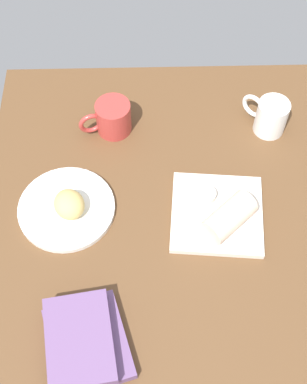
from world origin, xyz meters
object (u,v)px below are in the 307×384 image
Objects in this scene: sauce_cup at (205,195)px; book_stack at (84,342)px; coffee_mug at (270,116)px; scone_pastry at (69,204)px; breakfast_wrap at (229,217)px; second_mug at (112,118)px; square_plate at (217,214)px; round_plate at (67,209)px.

book_stack is at bearing 141.67° from sauce_cup.
coffee_mug reaches higher than book_stack.
sauce_cup is 29.16cm from coffee_mug.
scone_pastry is 37.26cm from breakfast_wrap.
sauce_cup is 32.51cm from second_mug.
breakfast_wrap reaches higher than square_plate.
scone_pastry is 56.53cm from coffee_mug.
square_plate is (-2.40, -36.03, 0.10)cm from round_plate.
round_plate is 27.45cm from second_mug.
breakfast_wrap is 0.57× the size of book_stack.
breakfast_wrap is (-3.27, -2.10, 4.04)cm from square_plate.
book_stack is at bearing -169.86° from round_plate.
breakfast_wrap is at bearing -97.25° from scone_pastry.
book_stack is 1.65× the size of second_mug.
round_plate is 4.58× the size of sauce_cup.
coffee_mug reaches higher than round_plate.
coffee_mug is at bearing -30.59° from square_plate.
second_mug is (27.35, 25.27, 3.77)cm from square_plate.
second_mug reaches higher than breakfast_wrap.
square_plate is at bearing 170.62° from breakfast_wrap.
sauce_cup is (2.65, -32.22, -1.31)cm from scone_pastry.
second_mug reaches higher than square_plate.
round_plate is at bearing 92.89° from sauce_cup.
round_plate is at bearing 86.19° from square_plate.
scone_pastry is 0.38× the size of square_plate.
coffee_mug is (29.90, -13.64, 0.08)cm from breakfast_wrap.
scone_pastry is 1.59× the size of sauce_cup.
square_plate is 4.24× the size of sauce_cup.
book_stack is 73.43cm from coffee_mug.
book_stack is at bearing 141.34° from coffee_mug.
breakfast_wrap reaches higher than sauce_cup.
sauce_cup is 0.37× the size of second_mug.
coffee_mug reaches higher than square_plate.
square_plate is at bearing -92.36° from scone_pastry.
scone_pastry is 0.59× the size of second_mug.
sauce_cup is 44.31cm from book_stack.
round_plate is 33.51cm from sauce_cup.
scone_pastry is at bearing -139.40° from breakfast_wrap.
round_plate is at bearing 156.68° from second_mug.
round_plate is 33.67cm from book_stack.
second_mug is (23.27, 22.64, 1.68)cm from sauce_cup.
second_mug is (30.62, 27.37, -0.28)cm from breakfast_wrap.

